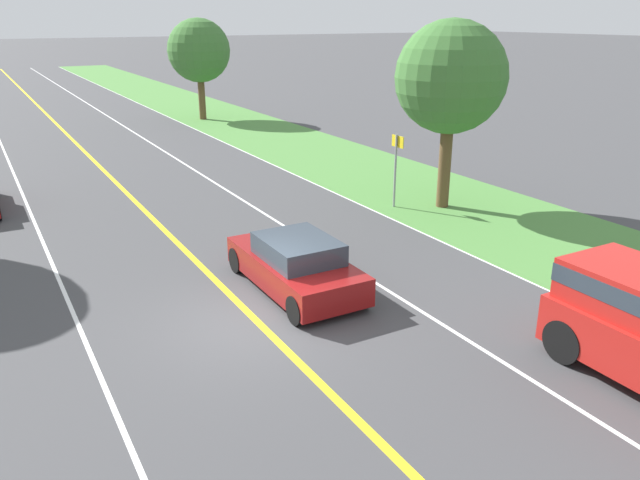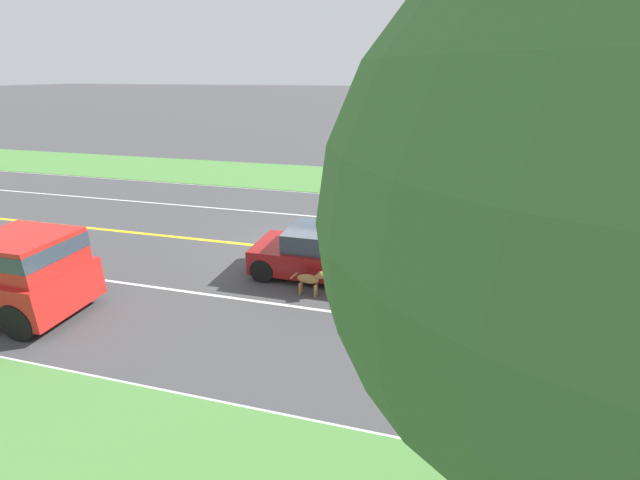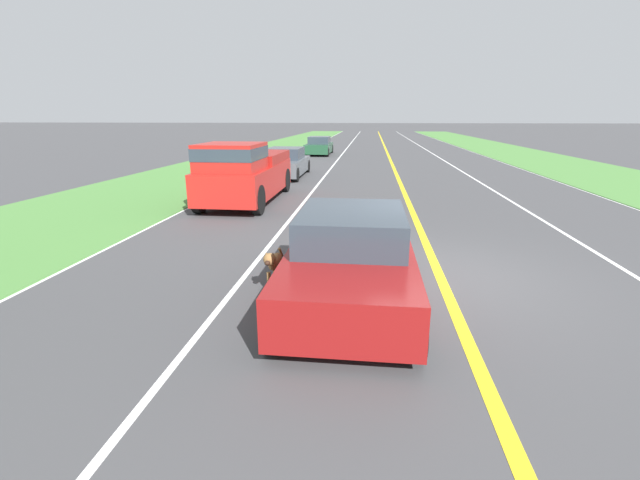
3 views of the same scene
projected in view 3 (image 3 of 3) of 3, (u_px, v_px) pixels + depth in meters
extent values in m
plane|color=#424244|center=(440.00, 276.00, 7.71)|extent=(400.00, 400.00, 0.00)
cube|color=yellow|center=(440.00, 276.00, 7.71)|extent=(0.18, 160.00, 0.01)
cube|color=white|center=(79.00, 261.00, 8.49)|extent=(0.14, 160.00, 0.01)
cube|color=white|center=(251.00, 268.00, 8.10)|extent=(0.10, 160.00, 0.01)
cube|color=maroon|center=(351.00, 266.00, 6.68)|extent=(1.87, 4.28, 0.67)
cube|color=#2D3842|center=(352.00, 227.00, 6.67)|extent=(1.60, 2.06, 0.52)
cylinder|color=black|center=(274.00, 325.00, 5.19)|extent=(0.22, 0.67, 0.67)
cylinder|color=black|center=(312.00, 245.00, 8.45)|extent=(0.22, 0.67, 0.67)
cylinder|color=black|center=(415.00, 333.00, 5.00)|extent=(0.22, 0.67, 0.67)
cylinder|color=black|center=(398.00, 248.00, 8.26)|extent=(0.22, 0.67, 0.67)
ellipsoid|color=olive|center=(275.00, 261.00, 7.10)|extent=(0.20, 0.59, 0.25)
cylinder|color=olive|center=(269.00, 282.00, 6.99)|extent=(0.06, 0.06, 0.34)
cylinder|color=olive|center=(275.00, 273.00, 7.38)|extent=(0.06, 0.06, 0.34)
cylinder|color=olive|center=(277.00, 282.00, 6.97)|extent=(0.06, 0.06, 0.34)
cylinder|color=olive|center=(282.00, 274.00, 7.37)|extent=(0.06, 0.06, 0.34)
cylinder|color=olive|center=(271.00, 261.00, 6.83)|extent=(0.13, 0.16, 0.16)
sphere|color=olive|center=(270.00, 259.00, 6.72)|extent=(0.21, 0.21, 0.20)
ellipsoid|color=#331E14|center=(267.00, 263.00, 6.59)|extent=(0.09, 0.10, 0.08)
cone|color=brown|center=(266.00, 254.00, 6.71)|extent=(0.07, 0.07, 0.09)
cone|color=brown|center=(273.00, 255.00, 6.70)|extent=(0.07, 0.07, 0.09)
cylinder|color=olive|center=(281.00, 252.00, 7.46)|extent=(0.05, 0.22, 0.22)
cube|color=red|center=(247.00, 179.00, 14.41)|extent=(1.98, 5.31, 0.95)
cube|color=red|center=(231.00, 157.00, 12.70)|extent=(1.74, 2.01, 0.81)
cube|color=#2D3842|center=(231.00, 153.00, 12.66)|extent=(1.76, 2.03, 0.36)
cube|color=maroon|center=(255.00, 157.00, 15.30)|extent=(1.94, 3.02, 0.33)
cylinder|color=black|center=(199.00, 199.00, 12.64)|extent=(0.22, 0.88, 0.88)
cylinder|color=black|center=(240.00, 179.00, 16.55)|extent=(0.22, 0.88, 0.88)
cylinder|color=black|center=(258.00, 200.00, 12.44)|extent=(0.22, 0.88, 0.88)
cylinder|color=black|center=(285.00, 180.00, 16.34)|extent=(0.22, 0.88, 0.88)
cube|color=#51565B|center=(285.00, 166.00, 20.51)|extent=(1.85, 4.30, 0.65)
cube|color=#2D3842|center=(285.00, 153.00, 20.51)|extent=(1.59, 2.06, 0.52)
cylinder|color=black|center=(259.00, 174.00, 18.99)|extent=(0.22, 0.63, 0.63)
cylinder|color=black|center=(276.00, 166.00, 22.31)|extent=(0.22, 0.63, 0.63)
cylinder|color=black|center=(296.00, 175.00, 18.81)|extent=(0.22, 0.63, 0.63)
cylinder|color=black|center=(307.00, 166.00, 22.13)|extent=(0.22, 0.63, 0.63)
cube|color=#1E472D|center=(319.00, 148.00, 32.41)|extent=(1.77, 4.30, 0.65)
cube|color=#2D3842|center=(319.00, 140.00, 32.41)|extent=(1.52, 2.06, 0.51)
cylinder|color=black|center=(305.00, 152.00, 30.88)|extent=(0.22, 0.62, 0.62)
cylinder|color=black|center=(312.00, 149.00, 34.21)|extent=(0.22, 0.62, 0.62)
cylinder|color=black|center=(327.00, 152.00, 30.70)|extent=(0.22, 0.62, 0.62)
cylinder|color=black|center=(332.00, 149.00, 34.03)|extent=(0.22, 0.62, 0.62)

